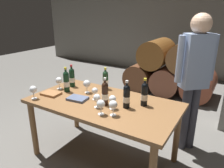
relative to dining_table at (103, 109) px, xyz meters
name	(u,v)px	position (x,y,z in m)	size (l,w,h in m)	color
ground_plane	(104,157)	(0.00, 0.00, -0.67)	(14.00, 14.00, 0.00)	#66635E
cellar_back_wall	(191,24)	(0.00, 4.20, 0.73)	(10.00, 0.24, 2.80)	slate
barrel_stack	(170,70)	(0.00, 2.60, -0.15)	(1.86, 0.90, 1.15)	brown
dining_table	(103,109)	(0.00, 0.00, 0.00)	(1.70, 0.90, 0.76)	brown
wine_bottle_0	(72,77)	(-0.63, 0.20, 0.22)	(0.07, 0.07, 0.30)	black
wine_bottle_1	(105,80)	(-0.20, 0.36, 0.22)	(0.07, 0.07, 0.29)	#19381E
wine_bottle_2	(66,81)	(-0.56, 0.02, 0.23)	(0.07, 0.07, 0.32)	black
wine_bottle_3	(105,93)	(0.07, -0.06, 0.22)	(0.07, 0.07, 0.31)	black
wine_bottle_4	(127,96)	(0.30, 0.00, 0.22)	(0.07, 0.07, 0.30)	black
wine_bottle_5	(144,94)	(0.44, 0.15, 0.22)	(0.07, 0.07, 0.31)	black
wine_glass_0	(95,91)	(-0.11, 0.00, 0.19)	(0.07, 0.07, 0.15)	white
wine_glass_1	(112,99)	(0.19, -0.10, 0.20)	(0.08, 0.08, 0.15)	white
wine_glass_2	(33,90)	(-0.73, -0.35, 0.20)	(0.09, 0.09, 0.16)	white
wine_glass_3	(59,81)	(-0.71, 0.04, 0.20)	(0.09, 0.09, 0.16)	white
wine_glass_4	(101,104)	(0.16, -0.27, 0.20)	(0.08, 0.08, 0.16)	white
wine_glass_5	(97,98)	(0.03, -0.16, 0.20)	(0.08, 0.08, 0.15)	white
wine_glass_6	(87,84)	(-0.32, 0.12, 0.21)	(0.09, 0.09, 0.16)	white
wine_glass_7	(113,105)	(0.27, -0.22, 0.20)	(0.08, 0.08, 0.16)	white
tasting_notebook	(78,99)	(-0.28, -0.11, 0.11)	(0.22, 0.16, 0.03)	#4C5670
leather_ledger	(51,94)	(-0.65, -0.16, 0.11)	(0.22, 0.16, 0.03)	#936038
sommelier_presenting	(195,72)	(0.82, 0.75, 0.37)	(0.39, 0.36, 1.72)	#383842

